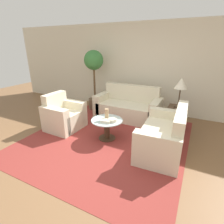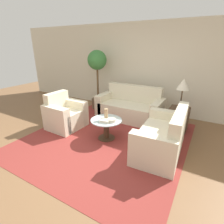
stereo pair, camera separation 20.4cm
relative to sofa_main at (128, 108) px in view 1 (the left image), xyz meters
The scene contains 13 objects.
ground_plane 2.10m from the sofa_main, 86.65° to the right, with size 14.00×14.00×0.00m, color brown.
wall_back 1.31m from the sofa_main, 81.79° to the left, with size 10.00×0.06×2.60m.
rug 1.37m from the sofa_main, 88.94° to the right, with size 3.34×3.52×0.01m.
sofa_main is the anchor object (origin of this frame).
armchair 1.81m from the sofa_main, 131.70° to the right, with size 0.77×0.87×0.88m.
loveseat 1.78m from the sofa_main, 44.69° to the right, with size 0.84×1.48×0.89m.
coffee_table 1.34m from the sofa_main, 88.94° to the right, with size 0.68×0.68×0.46m.
side_table 1.31m from the sofa_main, ahead, with size 0.45×0.45×0.55m.
table_lamp 1.54m from the sofa_main, ahead, with size 0.29×0.29×0.71m.
potted_plant 1.60m from the sofa_main, 167.80° to the left, with size 0.59×0.59×1.83m.
vase 1.37m from the sofa_main, 89.04° to the right, with size 0.08×0.08×0.25m.
bowl 1.40m from the sofa_main, 82.79° to the right, with size 0.19×0.19×0.07m.
book_stack 1.47m from the sofa_main, 87.25° to the right, with size 0.22×0.18×0.06m.
Camera 1 is at (1.56, -2.31, 1.97)m, focal length 28.00 mm.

